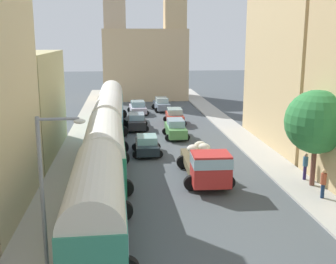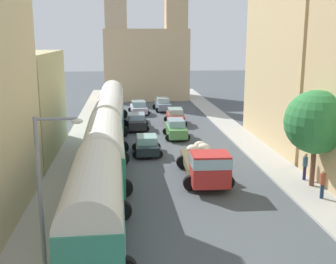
% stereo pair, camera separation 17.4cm
% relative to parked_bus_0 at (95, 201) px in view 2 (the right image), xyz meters
% --- Properties ---
extents(ground_plane, '(154.00, 154.00, 0.00)m').
position_rel_parked_bus_0_xyz_m(ground_plane, '(4.60, 20.50, -2.13)').
color(ground_plane, '#474E52').
extents(sidewalk_left, '(2.50, 70.00, 0.14)m').
position_rel_parked_bus_0_xyz_m(sidewalk_left, '(-2.65, 20.50, -2.06)').
color(sidewalk_left, '#B1AC9C').
rests_on(sidewalk_left, ground).
extents(sidewalk_right, '(2.50, 70.00, 0.14)m').
position_rel_parked_bus_0_xyz_m(sidewalk_right, '(11.85, 20.50, -2.06)').
color(sidewalk_right, '#ACAAA3').
rests_on(sidewalk_right, ground).
extents(building_left_2, '(5.72, 11.64, 7.83)m').
position_rel_parked_bus_0_xyz_m(building_left_2, '(-6.76, 15.58, 1.78)').
color(building_left_2, tan).
rests_on(building_left_2, ground).
extents(building_right_2, '(4.35, 13.16, 13.28)m').
position_rel_parked_bus_0_xyz_m(building_right_2, '(15.27, 16.83, 4.50)').
color(building_right_2, tan).
rests_on(building_right_2, ground).
extents(distant_church, '(11.98, 7.18, 19.22)m').
position_rel_parked_bus_0_xyz_m(distant_church, '(4.60, 45.14, 4.36)').
color(distant_church, tan).
rests_on(distant_church, ground).
extents(parked_bus_0, '(3.36, 8.91, 3.89)m').
position_rel_parked_bus_0_xyz_m(parked_bus_0, '(0.00, 0.00, 0.00)').
color(parked_bus_0, '#368E72').
rests_on(parked_bus_0, ground).
extents(parked_bus_1, '(3.45, 9.92, 3.97)m').
position_rel_parked_bus_0_xyz_m(parked_bus_1, '(0.00, 9.00, 0.04)').
color(parked_bus_1, '#2A8D61').
rests_on(parked_bus_1, ground).
extents(parked_bus_2, '(3.30, 9.15, 4.14)m').
position_rel_parked_bus_0_xyz_m(parked_bus_2, '(-0.00, 18.00, 0.16)').
color(parked_bus_2, teal).
rests_on(parked_bus_2, ground).
extents(parked_bus_3, '(3.32, 9.23, 4.14)m').
position_rel_parked_bus_0_xyz_m(parked_bus_3, '(0.00, 27.00, 0.15)').
color(parked_bus_3, '#2D8D69').
rests_on(parked_bus_3, ground).
extents(cargo_truck_0, '(3.22, 7.29, 2.34)m').
position_rel_parked_bus_0_xyz_m(cargo_truck_0, '(6.28, 7.82, -0.92)').
color(cargo_truck_0, red).
rests_on(cargo_truck_0, ground).
extents(car_0, '(2.21, 4.20, 1.68)m').
position_rel_parked_bus_0_xyz_m(car_0, '(5.92, 20.06, -1.30)').
color(car_0, '#56944E').
rests_on(car_0, ground).
extents(car_1, '(2.32, 4.21, 1.65)m').
position_rel_parked_bus_0_xyz_m(car_1, '(6.58, 26.09, -1.31)').
color(car_1, '#B32C21').
rests_on(car_1, ground).
extents(car_2, '(2.32, 4.28, 1.64)m').
position_rel_parked_bus_0_xyz_m(car_2, '(6.00, 34.51, -1.32)').
color(car_2, slate).
rests_on(car_2, ground).
extents(car_3, '(2.33, 3.70, 1.47)m').
position_rel_parked_bus_0_xyz_m(car_3, '(3.00, 14.75, -1.40)').
color(car_3, '#1E272E').
rests_on(car_3, ground).
extents(car_4, '(2.31, 4.29, 1.57)m').
position_rel_parked_bus_0_xyz_m(car_4, '(2.54, 24.02, -1.34)').
color(car_4, '#262427').
rests_on(car_4, ground).
extents(car_5, '(2.49, 4.18, 1.53)m').
position_rel_parked_bus_0_xyz_m(car_5, '(2.99, 32.57, -1.37)').
color(car_5, silver).
rests_on(car_5, ground).
extents(pedestrian_2, '(0.38, 0.38, 1.80)m').
position_rel_parked_bus_0_xyz_m(pedestrian_2, '(12.16, 4.17, -1.09)').
color(pedestrian_2, navy).
rests_on(pedestrian_2, ground).
extents(pedestrian_3, '(0.35, 0.35, 1.86)m').
position_rel_parked_bus_0_xyz_m(pedestrian_3, '(12.50, 7.29, -1.05)').
color(pedestrian_3, '#281F52').
rests_on(pedestrian_3, ground).
extents(streetlamp_near, '(1.81, 0.28, 6.10)m').
position_rel_parked_bus_0_xyz_m(streetlamp_near, '(-1.64, -1.55, 1.55)').
color(streetlamp_near, gray).
rests_on(streetlamp_near, ground).
extents(roadside_tree_1, '(3.76, 3.76, 5.94)m').
position_rel_parked_bus_0_xyz_m(roadside_tree_1, '(12.50, 6.23, 1.92)').
color(roadside_tree_1, brown).
rests_on(roadside_tree_1, ground).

